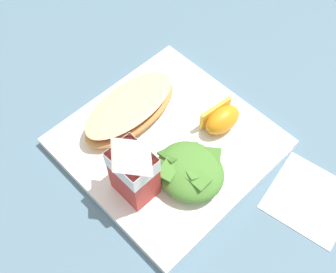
{
  "coord_description": "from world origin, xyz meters",
  "views": [
    {
      "loc": [
        -0.24,
        0.23,
        0.55
      ],
      "look_at": [
        0.0,
        0.0,
        0.03
      ],
      "focal_mm": 44.32,
      "sensor_mm": 36.0,
      "label": 1
    }
  ],
  "objects_px": {
    "milk_carton": "(133,168)",
    "paper_napkin": "(310,198)",
    "cheesy_pizza_bread": "(130,110)",
    "green_salad_pile": "(190,171)",
    "orange_wedge_front": "(222,119)",
    "white_plate": "(168,143)"
  },
  "relations": [
    {
      "from": "cheesy_pizza_bread",
      "to": "paper_napkin",
      "type": "distance_m",
      "value": 0.29
    },
    {
      "from": "cheesy_pizza_bread",
      "to": "green_salad_pile",
      "type": "distance_m",
      "value": 0.14
    },
    {
      "from": "milk_carton",
      "to": "paper_napkin",
      "type": "height_order",
      "value": "milk_carton"
    },
    {
      "from": "orange_wedge_front",
      "to": "paper_napkin",
      "type": "distance_m",
      "value": 0.17
    },
    {
      "from": "paper_napkin",
      "to": "milk_carton",
      "type": "bearing_deg",
      "value": 43.57
    },
    {
      "from": "white_plate",
      "to": "cheesy_pizza_bread",
      "type": "relative_size",
      "value": 1.63
    },
    {
      "from": "milk_carton",
      "to": "orange_wedge_front",
      "type": "distance_m",
      "value": 0.17
    },
    {
      "from": "paper_napkin",
      "to": "green_salad_pile",
      "type": "bearing_deg",
      "value": 37.04
    },
    {
      "from": "white_plate",
      "to": "green_salad_pile",
      "type": "distance_m",
      "value": 0.08
    },
    {
      "from": "orange_wedge_front",
      "to": "paper_napkin",
      "type": "bearing_deg",
      "value": -177.54
    },
    {
      "from": "orange_wedge_front",
      "to": "paper_napkin",
      "type": "relative_size",
      "value": 0.58
    },
    {
      "from": "milk_carton",
      "to": "cheesy_pizza_bread",
      "type": "bearing_deg",
      "value": -38.43
    },
    {
      "from": "cheesy_pizza_bread",
      "to": "green_salad_pile",
      "type": "relative_size",
      "value": 1.72
    },
    {
      "from": "cheesy_pizza_bread",
      "to": "milk_carton",
      "type": "height_order",
      "value": "milk_carton"
    },
    {
      "from": "white_plate",
      "to": "green_salad_pile",
      "type": "xyz_separation_m",
      "value": [
        -0.07,
        0.02,
        0.03
      ]
    },
    {
      "from": "cheesy_pizza_bread",
      "to": "milk_carton",
      "type": "xyz_separation_m",
      "value": [
        -0.1,
        0.08,
        0.04
      ]
    },
    {
      "from": "orange_wedge_front",
      "to": "white_plate",
      "type": "bearing_deg",
      "value": 62.66
    },
    {
      "from": "milk_carton",
      "to": "white_plate",
      "type": "bearing_deg",
      "value": -73.63
    },
    {
      "from": "orange_wedge_front",
      "to": "green_salad_pile",
      "type": "bearing_deg",
      "value": 105.88
    },
    {
      "from": "paper_napkin",
      "to": "cheesy_pizza_bread",
      "type": "bearing_deg",
      "value": 18.57
    },
    {
      "from": "white_plate",
      "to": "paper_napkin",
      "type": "height_order",
      "value": "white_plate"
    },
    {
      "from": "cheesy_pizza_bread",
      "to": "orange_wedge_front",
      "type": "height_order",
      "value": "orange_wedge_front"
    }
  ]
}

